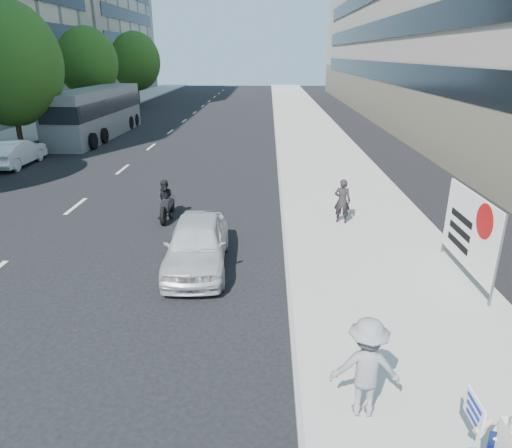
{
  "coord_description": "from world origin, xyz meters",
  "views": [
    {
      "loc": [
        0.91,
        -8.56,
        5.52
      ],
      "look_at": [
        0.62,
        2.45,
        1.41
      ],
      "focal_mm": 32.0,
      "sensor_mm": 36.0,
      "label": 1
    }
  ],
  "objects_px": {
    "white_sedan_near": "(197,244)",
    "protest_banner": "(470,231)",
    "white_sedan_mid": "(15,153)",
    "bus": "(97,113)",
    "jogger": "(366,368)",
    "motorcycle": "(166,202)",
    "pedestrian_woman": "(342,201)"
  },
  "relations": [
    {
      "from": "white_sedan_near",
      "to": "motorcycle",
      "type": "distance_m",
      "value": 4.21
    },
    {
      "from": "jogger",
      "to": "bus",
      "type": "distance_m",
      "value": 29.68
    },
    {
      "from": "protest_banner",
      "to": "white_sedan_mid",
      "type": "distance_m",
      "value": 22.16
    },
    {
      "from": "pedestrian_woman",
      "to": "motorcycle",
      "type": "xyz_separation_m",
      "value": [
        -6.07,
        0.6,
        -0.27
      ]
    },
    {
      "from": "pedestrian_woman",
      "to": "motorcycle",
      "type": "height_order",
      "value": "pedestrian_woman"
    },
    {
      "from": "white_sedan_near",
      "to": "motorcycle",
      "type": "height_order",
      "value": "motorcycle"
    },
    {
      "from": "jogger",
      "to": "pedestrian_woman",
      "type": "xyz_separation_m",
      "value": [
        0.96,
        8.79,
        -0.08
      ]
    },
    {
      "from": "motorcycle",
      "to": "bus",
      "type": "bearing_deg",
      "value": 114.28
    },
    {
      "from": "white_sedan_near",
      "to": "protest_banner",
      "type": "bearing_deg",
      "value": -8.42
    },
    {
      "from": "pedestrian_woman",
      "to": "white_sedan_near",
      "type": "height_order",
      "value": "pedestrian_woman"
    },
    {
      "from": "white_sedan_near",
      "to": "motorcycle",
      "type": "xyz_separation_m",
      "value": [
        -1.65,
        3.88,
        -0.05
      ]
    },
    {
      "from": "white_sedan_near",
      "to": "bus",
      "type": "distance_m",
      "value": 23.22
    },
    {
      "from": "protest_banner",
      "to": "motorcycle",
      "type": "distance_m",
      "value": 9.75
    },
    {
      "from": "white_sedan_near",
      "to": "white_sedan_mid",
      "type": "xyz_separation_m",
      "value": [
        -11.29,
        11.9,
        0.0
      ]
    },
    {
      "from": "bus",
      "to": "protest_banner",
      "type": "bearing_deg",
      "value": -50.29
    },
    {
      "from": "motorcycle",
      "to": "bus",
      "type": "relative_size",
      "value": 0.17
    },
    {
      "from": "jogger",
      "to": "white_sedan_mid",
      "type": "bearing_deg",
      "value": -47.22
    },
    {
      "from": "pedestrian_woman",
      "to": "white_sedan_mid",
      "type": "bearing_deg",
      "value": -11.96
    },
    {
      "from": "bus",
      "to": "jogger",
      "type": "bearing_deg",
      "value": -61.44
    },
    {
      "from": "pedestrian_woman",
      "to": "white_sedan_mid",
      "type": "height_order",
      "value": "pedestrian_woman"
    },
    {
      "from": "white_sedan_mid",
      "to": "bus",
      "type": "bearing_deg",
      "value": -98.5
    },
    {
      "from": "jogger",
      "to": "bus",
      "type": "xyz_separation_m",
      "value": [
        -13.55,
        26.4,
        0.65
      ]
    },
    {
      "from": "motorcycle",
      "to": "white_sedan_near",
      "type": "bearing_deg",
      "value": -69.03
    },
    {
      "from": "motorcycle",
      "to": "bus",
      "type": "height_order",
      "value": "bus"
    },
    {
      "from": "bus",
      "to": "white_sedan_mid",
      "type": "bearing_deg",
      "value": -96.18
    },
    {
      "from": "white_sedan_mid",
      "to": "motorcycle",
      "type": "xyz_separation_m",
      "value": [
        9.64,
        -8.02,
        -0.05
      ]
    },
    {
      "from": "jogger",
      "to": "motorcycle",
      "type": "relative_size",
      "value": 0.82
    },
    {
      "from": "bus",
      "to": "motorcycle",
      "type": "bearing_deg",
      "value": -62.21
    },
    {
      "from": "jogger",
      "to": "protest_banner",
      "type": "relative_size",
      "value": 0.55
    },
    {
      "from": "white_sedan_near",
      "to": "bus",
      "type": "height_order",
      "value": "bus"
    },
    {
      "from": "jogger",
      "to": "protest_banner",
      "type": "bearing_deg",
      "value": -123.28
    },
    {
      "from": "pedestrian_woman",
      "to": "bus",
      "type": "distance_m",
      "value": 22.83
    }
  ]
}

